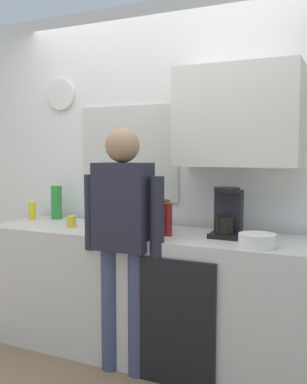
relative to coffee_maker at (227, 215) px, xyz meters
name	(u,v)px	position (x,y,z in m)	size (l,w,h in m)	color
ground_plane	(124,371)	(-0.59, -0.36, -1.04)	(8.00, 8.00, 0.00)	#8C6D4C
kitchen_counter	(144,293)	(-0.59, -0.06, -0.59)	(2.42, 0.64, 0.89)	beige
dishwasher_panel	(172,323)	(-0.23, -0.39, -0.64)	(0.56, 0.02, 0.80)	black
back_wall_assembly	(175,164)	(-0.51, 0.34, 0.32)	(4.02, 0.42, 2.60)	white
coffee_maker	(227,215)	(0.00, 0.00, 0.00)	(0.20, 0.20, 0.33)	black
bottle_clear_soda	(56,202)	(-1.52, 0.17, -0.01)	(0.09, 0.09, 0.28)	#2D8C33
bottle_red_vinegar	(167,219)	(-0.37, -0.13, -0.04)	(0.06, 0.06, 0.22)	maroon
bottle_amber_beer	(166,216)	(-0.43, -0.04, -0.03)	(0.06, 0.06, 0.23)	brown
bottle_dark_sauce	(105,212)	(-1.02, 0.13, -0.06)	(0.06, 0.06, 0.18)	black
cup_yellow_cup	(71,221)	(-1.16, -0.12, -0.10)	(0.07, 0.07, 0.09)	yellow
mixing_bowl	(257,240)	(0.25, -0.24, -0.11)	(0.22, 0.22, 0.08)	white
potted_plant	(162,211)	(-0.51, 0.09, -0.01)	(0.15, 0.15, 0.23)	#9E5638
dish_soap	(32,210)	(-1.67, 0.04, -0.07)	(0.06, 0.06, 0.18)	yellow
person_at_sink	(123,230)	(-0.59, -0.36, -0.09)	(0.57, 0.22, 1.60)	#3F4766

